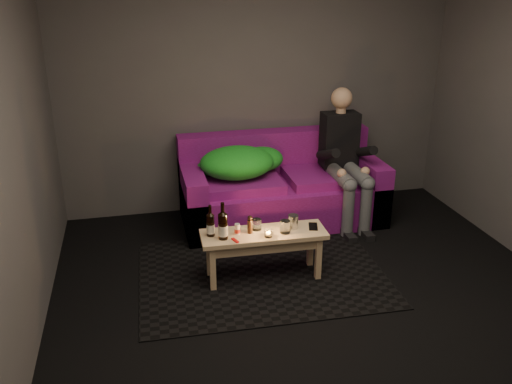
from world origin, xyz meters
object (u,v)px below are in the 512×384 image
at_px(beer_bottle_b, 223,226).
at_px(steel_cup, 293,222).
at_px(beer_bottle_a, 211,225).
at_px(sofa, 281,190).
at_px(person, 345,155).
at_px(coffee_table, 264,240).

relative_size(beer_bottle_b, steel_cup, 2.64).
height_order(beer_bottle_a, steel_cup, beer_bottle_a).
relative_size(sofa, person, 1.50).
xyz_separation_m(coffee_table, beer_bottle_b, (-0.34, -0.04, 0.19)).
distance_m(person, steel_cup, 1.24).
height_order(person, beer_bottle_a, person).
bearing_deg(coffee_table, sofa, 67.92).
xyz_separation_m(beer_bottle_a, steel_cup, (0.67, -0.02, -0.04)).
height_order(coffee_table, beer_bottle_b, beer_bottle_b).
relative_size(sofa, beer_bottle_b, 6.48).
bearing_deg(person, steel_cup, -130.90).
relative_size(person, steel_cup, 11.44).
height_order(beer_bottle_b, steel_cup, beer_bottle_b).
relative_size(person, beer_bottle_a, 5.06).
bearing_deg(steel_cup, beer_bottle_b, -174.28).
distance_m(beer_bottle_a, steel_cup, 0.67).
xyz_separation_m(sofa, steel_cup, (-0.20, -1.08, 0.16)).
relative_size(sofa, beer_bottle_a, 7.58).
distance_m(sofa, coffee_table, 1.19).
distance_m(sofa, steel_cup, 1.11).
distance_m(person, beer_bottle_a, 1.73).
relative_size(coffee_table, steel_cup, 8.83).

